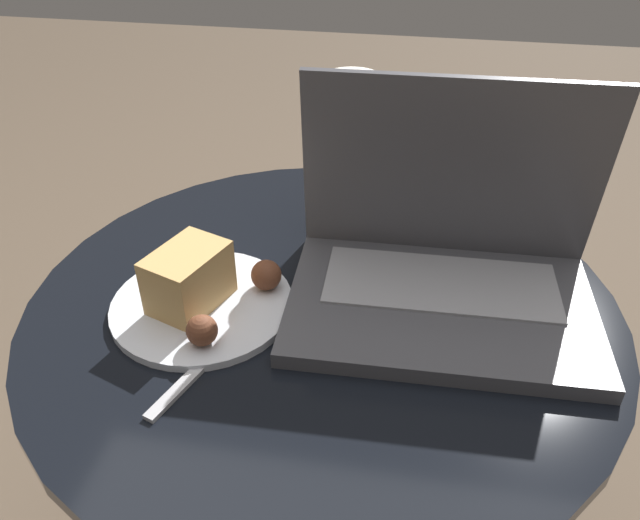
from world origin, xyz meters
name	(u,v)px	position (x,y,z in m)	size (l,w,h in m)	color
table	(322,396)	(0.00, 0.00, 0.35)	(0.67, 0.67, 0.51)	#9E9EA3
laptop	(444,261)	(0.13, 0.03, 0.56)	(0.34, 0.24, 0.24)	#47474C
beer_glass	(350,156)	(0.01, 0.16, 0.61)	(0.07, 0.07, 0.20)	gold
snack_plate	(200,292)	(-0.13, -0.04, 0.53)	(0.20, 0.20, 0.07)	silver
fork	(224,343)	(-0.09, -0.09, 0.51)	(0.08, 0.19, 0.00)	#B2B2B7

